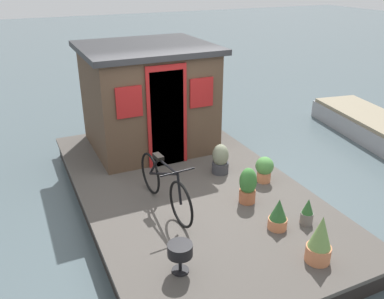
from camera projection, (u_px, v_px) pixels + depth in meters
The scene contains 12 objects.
ground_plane at pixel (187, 203), 6.78m from camera, with size 60.00×60.00×0.00m, color #4C5B60.
houseboat_deck at pixel (187, 194), 6.70m from camera, with size 5.81×3.36×0.37m.
houseboat_cabin at pixel (148, 97), 7.70m from camera, with size 2.14×2.37×1.96m.
bicycle at pixel (164, 185), 5.83m from camera, with size 1.69×0.50×0.79m.
potted_plant_succulent at pixel (307, 212), 5.52m from camera, with size 0.18×0.18×0.39m.
potted_plant_thyme at pixel (220, 159), 6.89m from camera, with size 0.29×0.29×0.52m.
potted_plant_lavender at pixel (264, 169), 6.61m from camera, with size 0.30×0.30×0.43m.
potted_plant_basil at pixel (320, 240), 4.77m from camera, with size 0.30×0.30×0.63m.
potted_plant_ivy at pixel (248, 186), 6.01m from camera, with size 0.26×0.26×0.56m.
potted_plant_rosemary at pixel (278, 215), 5.42m from camera, with size 0.26×0.26×0.45m.
charcoal_grill at pixel (180, 251), 4.61m from camera, with size 0.29×0.29×0.38m.
dinghy_boat at pixel (370, 125), 9.47m from camera, with size 3.28×1.67×0.49m.
Camera 1 is at (-5.30, 2.36, 3.61)m, focal length 37.83 mm.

